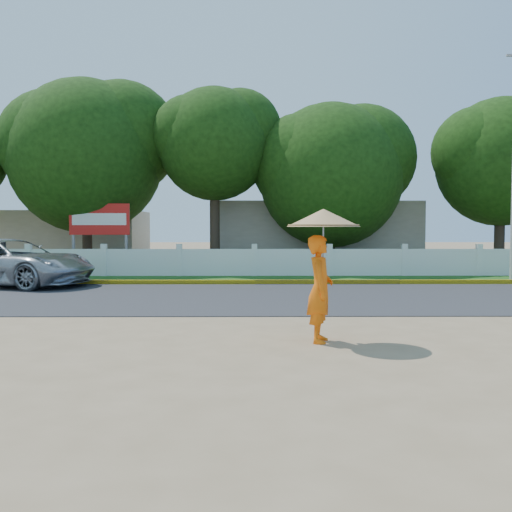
{
  "coord_description": "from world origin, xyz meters",
  "views": [
    {
      "loc": [
        -0.09,
        -11.5,
        2.01
      ],
      "look_at": [
        0.0,
        2.0,
        1.3
      ],
      "focal_mm": 40.0,
      "sensor_mm": 36.0,
      "label": 1
    }
  ],
  "objects": [
    {
      "name": "ground",
      "position": [
        0.0,
        0.0,
        0.0
      ],
      "size": [
        120.0,
        120.0,
        0.0
      ],
      "primitive_type": "plane",
      "color": "#9E8460",
      "rests_on": "ground"
    },
    {
      "name": "building_near",
      "position": [
        3.0,
        18.0,
        1.6
      ],
      "size": [
        10.0,
        6.0,
        3.2
      ],
      "primitive_type": "cube",
      "color": "#B7AD99",
      "rests_on": "ground"
    },
    {
      "name": "road",
      "position": [
        0.0,
        4.5,
        0.01
      ],
      "size": [
        60.0,
        7.0,
        0.02
      ],
      "primitive_type": "cube",
      "color": "#38383A",
      "rests_on": "ground"
    },
    {
      "name": "building_far",
      "position": [
        -10.0,
        19.0,
        1.4
      ],
      "size": [
        8.0,
        5.0,
        2.8
      ],
      "primitive_type": "cube",
      "color": "#B7AD99",
      "rests_on": "ground"
    },
    {
      "name": "curb",
      "position": [
        0.0,
        8.05,
        0.08
      ],
      "size": [
        40.0,
        0.18,
        0.16
      ],
      "primitive_type": "cube",
      "color": "yellow",
      "rests_on": "ground"
    },
    {
      "name": "billboard",
      "position": [
        -6.45,
        12.3,
        2.14
      ],
      "size": [
        2.5,
        0.13,
        2.95
      ],
      "color": "gray",
      "rests_on": "ground"
    },
    {
      "name": "tree_row",
      "position": [
        3.68,
        13.96,
        4.84
      ],
      "size": [
        39.31,
        7.47,
        8.61
      ],
      "color": "#473828",
      "rests_on": "ground"
    },
    {
      "name": "fence",
      "position": [
        0.0,
        11.2,
        0.55
      ],
      "size": [
        40.0,
        0.1,
        1.1
      ],
      "primitive_type": "cube",
      "color": "silver",
      "rests_on": "ground"
    },
    {
      "name": "monk_with_parasol",
      "position": [
        1.11,
        -1.72,
        1.5
      ],
      "size": [
        1.27,
        1.27,
        2.3
      ],
      "color": "orange",
      "rests_on": "ground"
    },
    {
      "name": "grass_verge",
      "position": [
        0.0,
        9.75,
        0.01
      ],
      "size": [
        60.0,
        3.5,
        0.03
      ],
      "primitive_type": "cube",
      "color": "#2D601E",
      "rests_on": "ground"
    },
    {
      "name": "vehicle",
      "position": [
        -8.19,
        7.53,
        0.79
      ],
      "size": [
        6.24,
        4.18,
        1.59
      ],
      "primitive_type": "imported",
      "rotation": [
        0.0,
        0.0,
        1.28
      ],
      "color": "#A6A9AE",
      "rests_on": "ground"
    }
  ]
}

